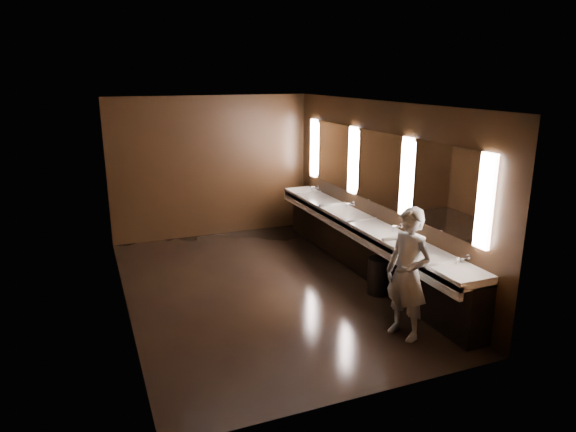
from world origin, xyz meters
name	(u,v)px	position (x,y,z in m)	size (l,w,h in m)	color
floor	(262,288)	(0.00, 0.00, 0.00)	(6.00, 6.00, 0.00)	black
ceiling	(259,103)	(0.00, 0.00, 2.80)	(4.00, 6.00, 0.02)	#2D2D2B
wall_back	(212,167)	(0.00, 3.00, 1.40)	(4.00, 0.02, 2.80)	black
wall_front	(364,270)	(0.00, -3.00, 1.40)	(4.00, 0.02, 2.80)	black
wall_left	(119,214)	(-2.00, 0.00, 1.40)	(0.02, 6.00, 2.80)	black
wall_right	(378,189)	(2.00, 0.00, 1.40)	(0.02, 6.00, 2.80)	black
sink_counter	(364,244)	(1.79, 0.00, 0.50)	(0.55, 5.40, 1.01)	black
mirror_band	(378,168)	(1.98, 0.00, 1.75)	(0.06, 5.03, 1.15)	white
person	(408,274)	(1.18, -2.07, 0.83)	(0.61, 0.40, 1.67)	#95B5DF
trash_bin	(379,276)	(1.58, -0.83, 0.28)	(0.36, 0.36, 0.55)	black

